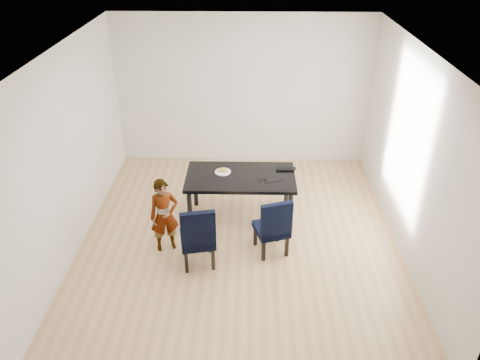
{
  "coord_description": "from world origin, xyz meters",
  "views": [
    {
      "loc": [
        0.12,
        -5.47,
        4.09
      ],
      "look_at": [
        0.0,
        0.2,
        0.85
      ],
      "focal_mm": 35.0,
      "sensor_mm": 36.0,
      "label": 1
    }
  ],
  "objects_px": {
    "child": "(164,215)",
    "laptop": "(286,168)",
    "chair_right": "(271,224)",
    "plate": "(223,172)",
    "dining_table": "(240,198)",
    "chair_left": "(197,234)"
  },
  "relations": [
    {
      "from": "dining_table",
      "to": "plate",
      "type": "height_order",
      "value": "plate"
    },
    {
      "from": "dining_table",
      "to": "chair_left",
      "type": "relative_size",
      "value": 1.75
    },
    {
      "from": "plate",
      "to": "chair_left",
      "type": "bearing_deg",
      "value": -103.47
    },
    {
      "from": "chair_right",
      "to": "dining_table",
      "type": "bearing_deg",
      "value": 101.27
    },
    {
      "from": "dining_table",
      "to": "chair_left",
      "type": "height_order",
      "value": "chair_left"
    },
    {
      "from": "child",
      "to": "laptop",
      "type": "bearing_deg",
      "value": 10.64
    },
    {
      "from": "chair_right",
      "to": "laptop",
      "type": "bearing_deg",
      "value": 58.71
    },
    {
      "from": "child",
      "to": "plate",
      "type": "relative_size",
      "value": 4.5
    },
    {
      "from": "plate",
      "to": "dining_table",
      "type": "bearing_deg",
      "value": -21.39
    },
    {
      "from": "chair_left",
      "to": "plate",
      "type": "xyz_separation_m",
      "value": [
        0.28,
        1.15,
        0.3
      ]
    },
    {
      "from": "chair_right",
      "to": "child",
      "type": "bearing_deg",
      "value": 160.74
    },
    {
      "from": "child",
      "to": "laptop",
      "type": "height_order",
      "value": "child"
    },
    {
      "from": "dining_table",
      "to": "chair_right",
      "type": "xyz_separation_m",
      "value": [
        0.44,
        -0.78,
        0.06
      ]
    },
    {
      "from": "chair_right",
      "to": "plate",
      "type": "height_order",
      "value": "chair_right"
    },
    {
      "from": "plate",
      "to": "laptop",
      "type": "distance_m",
      "value": 0.95
    },
    {
      "from": "chair_left",
      "to": "child",
      "type": "distance_m",
      "value": 0.57
    },
    {
      "from": "dining_table",
      "to": "chair_right",
      "type": "bearing_deg",
      "value": -60.85
    },
    {
      "from": "dining_table",
      "to": "chair_right",
      "type": "height_order",
      "value": "chair_right"
    },
    {
      "from": "chair_left",
      "to": "plate",
      "type": "bearing_deg",
      "value": 65.11
    },
    {
      "from": "child",
      "to": "laptop",
      "type": "relative_size",
      "value": 3.58
    },
    {
      "from": "chair_right",
      "to": "child",
      "type": "relative_size",
      "value": 0.81
    },
    {
      "from": "child",
      "to": "laptop",
      "type": "xyz_separation_m",
      "value": [
        1.7,
        0.99,
        0.22
      ]
    }
  ]
}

